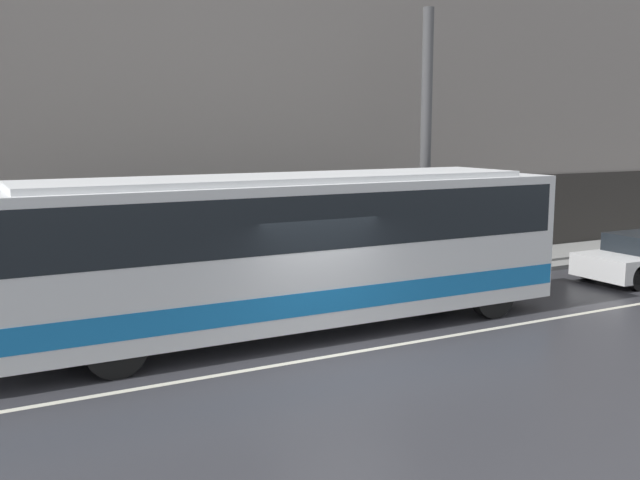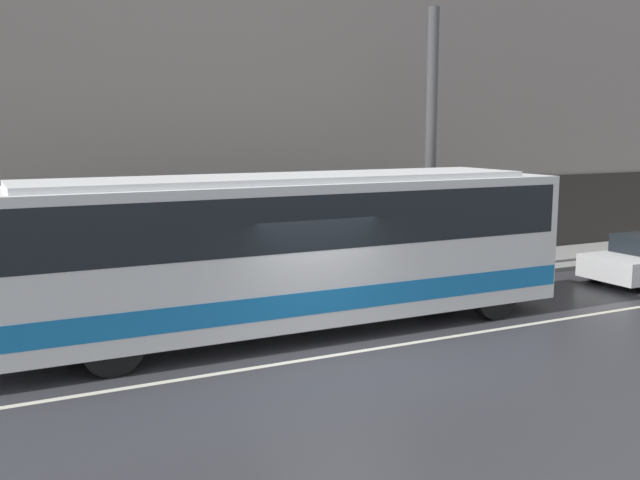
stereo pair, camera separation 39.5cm
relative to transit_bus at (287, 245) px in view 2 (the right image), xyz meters
name	(u,v)px [view 2 (the right image)]	position (x,y,z in m)	size (l,w,h in m)	color
ground_plane	(332,356)	(0.08, -1.84, -1.84)	(60.00, 60.00, 0.00)	#333338
sidewalk	(232,293)	(0.08, 3.70, -1.78)	(60.00, 3.09, 0.13)	gray
building_facade	(207,95)	(0.08, 5.38, 3.24)	(60.00, 0.35, 10.54)	gray
lane_stripe	(332,356)	(0.08, -1.84, -1.84)	(54.00, 0.14, 0.01)	beige
transit_bus	(287,245)	(0.00, 0.00, 0.00)	(12.34, 2.58, 3.27)	white
utility_pole_near	(431,145)	(5.67, 3.01, 1.93)	(0.30, 0.30, 7.30)	#4C4C4F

